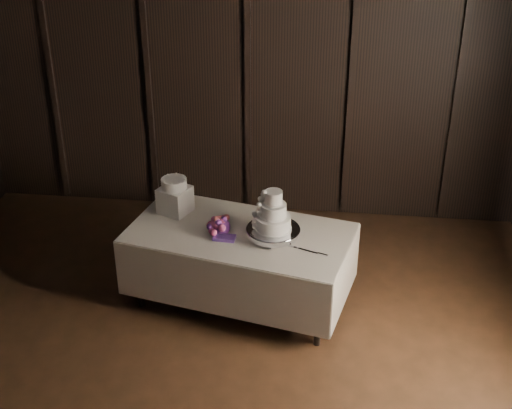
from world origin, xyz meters
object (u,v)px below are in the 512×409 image
object	(u,v)px
wedding_cake	(270,215)
cake_stand	(273,233)
bouquet	(221,225)
small_cake	(174,183)
box_pedestal	(175,200)
display_table	(240,264)

from	to	relation	value
wedding_cake	cake_stand	bearing A→B (deg)	23.85
bouquet	small_cake	bearing A→B (deg)	146.36
wedding_cake	bouquet	bearing A→B (deg)	167.00
wedding_cake	bouquet	distance (m)	0.48
wedding_cake	box_pedestal	distance (m)	1.01
cake_stand	bouquet	distance (m)	0.48
cake_stand	bouquet	xyz separation A→B (m)	(-0.48, 0.04, 0.02)
wedding_cake	small_cake	world-z (taller)	wedding_cake
cake_stand	small_cake	distance (m)	1.06
display_table	bouquet	distance (m)	0.44
display_table	small_cake	xyz separation A→B (m)	(-0.65, 0.30, 0.64)
small_cake	bouquet	bearing A→B (deg)	-33.64
wedding_cake	small_cake	distance (m)	1.01
cake_stand	display_table	bearing A→B (deg)	168.67
wedding_cake	bouquet	size ratio (longest dim) A/B	0.91
display_table	bouquet	world-z (taller)	bouquet
box_pedestal	small_cake	xyz separation A→B (m)	(0.00, 0.00, 0.17)
cake_stand	bouquet	world-z (taller)	bouquet
wedding_cake	box_pedestal	xyz separation A→B (m)	(-0.93, 0.38, -0.11)
box_pedestal	display_table	bearing A→B (deg)	-24.84
display_table	box_pedestal	distance (m)	0.86
bouquet	small_cake	size ratio (longest dim) A/B	1.73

